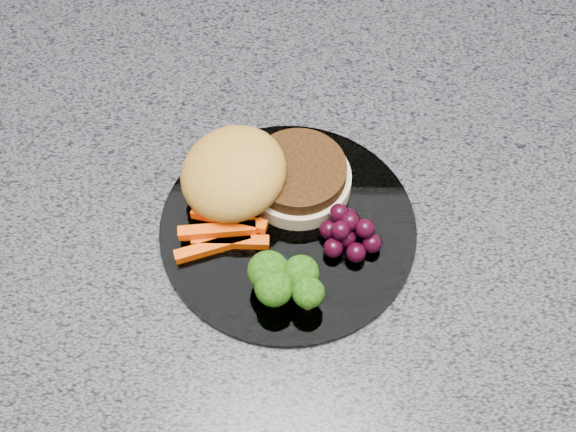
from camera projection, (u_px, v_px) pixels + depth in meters
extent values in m
cube|color=brown|center=(347.00, 366.00, 1.23)|extent=(1.20, 0.60, 0.86)
cube|color=#51515B|center=(373.00, 208.00, 0.85)|extent=(1.20, 0.60, 0.04)
cylinder|color=white|center=(288.00, 228.00, 0.81)|extent=(0.26, 0.26, 0.01)
cylinder|color=beige|center=(298.00, 181.00, 0.83)|extent=(0.14, 0.14, 0.02)
cylinder|color=#3A200B|center=(299.00, 171.00, 0.81)|extent=(0.13, 0.13, 0.02)
ellipsoid|color=#AC7D2B|center=(234.00, 177.00, 0.80)|extent=(0.14, 0.14, 0.06)
cube|color=#FB4C04|center=(225.00, 229.00, 0.80)|extent=(0.08, 0.02, 0.01)
cube|color=#FB4C04|center=(230.00, 241.00, 0.79)|extent=(0.08, 0.01, 0.01)
cube|color=#FB4C04|center=(213.00, 247.00, 0.79)|extent=(0.08, 0.04, 0.01)
cube|color=#FB4C04|center=(229.00, 219.00, 0.80)|extent=(0.08, 0.03, 0.01)
cube|color=#FB4C04|center=(217.00, 230.00, 0.79)|extent=(0.08, 0.02, 0.01)
cylinder|color=olive|center=(269.00, 281.00, 0.77)|extent=(0.01, 0.01, 0.02)
ellipsoid|color=#103907|center=(268.00, 271.00, 0.75)|extent=(0.04, 0.04, 0.04)
cylinder|color=olive|center=(301.00, 282.00, 0.77)|extent=(0.01, 0.01, 0.02)
ellipsoid|color=#103907|center=(301.00, 272.00, 0.75)|extent=(0.03, 0.03, 0.03)
cylinder|color=olive|center=(274.00, 297.00, 0.76)|extent=(0.01, 0.01, 0.02)
ellipsoid|color=#103907|center=(274.00, 288.00, 0.74)|extent=(0.04, 0.04, 0.03)
cylinder|color=olive|center=(308.00, 301.00, 0.76)|extent=(0.01, 0.01, 0.02)
ellipsoid|color=#103907|center=(308.00, 292.00, 0.74)|extent=(0.03, 0.03, 0.03)
sphere|color=black|center=(347.00, 238.00, 0.79)|extent=(0.02, 0.02, 0.02)
sphere|color=black|center=(362.00, 228.00, 0.80)|extent=(0.02, 0.02, 0.02)
sphere|color=black|center=(348.00, 218.00, 0.80)|extent=(0.02, 0.02, 0.02)
sphere|color=black|center=(329.00, 230.00, 0.80)|extent=(0.02, 0.02, 0.02)
sphere|color=black|center=(333.00, 248.00, 0.78)|extent=(0.02, 0.02, 0.02)
sphere|color=black|center=(356.00, 252.00, 0.78)|extent=(0.02, 0.02, 0.02)
sphere|color=black|center=(372.00, 243.00, 0.79)|extent=(0.02, 0.02, 0.02)
sphere|color=black|center=(350.00, 221.00, 0.78)|extent=(0.02, 0.02, 0.02)
sphere|color=black|center=(341.00, 230.00, 0.78)|extent=(0.02, 0.02, 0.02)
sphere|color=black|center=(365.00, 228.00, 0.78)|extent=(0.02, 0.02, 0.02)
sphere|color=black|center=(339.00, 213.00, 0.79)|extent=(0.02, 0.02, 0.02)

